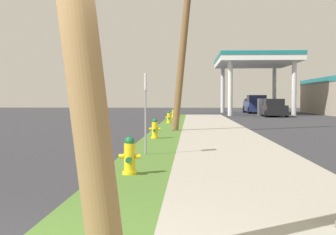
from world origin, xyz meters
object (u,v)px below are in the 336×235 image
Objects in this scene: car_tan_by_near_pump at (264,106)px; street_sign_post at (145,97)px; fire_hydrant_third at (169,118)px; fire_hydrant_fourth at (173,113)px; utility_pole_midground at (184,36)px; fire_hydrant_nearest at (130,158)px; fire_hydrant_second at (155,130)px; car_black_by_far_pump at (273,108)px; truck_navy_at_forecourt at (255,105)px.

street_sign_post is at bearing -102.52° from car_tan_by_near_pump.
fire_hydrant_third is 29.80m from car_tan_by_near_pump.
fire_hydrant_fourth is 15.22m from utility_pole_midground.
fire_hydrant_second is (-0.14, 8.40, 0.00)m from fire_hydrant_nearest.
street_sign_post reaches higher than fire_hydrant_third.
utility_pole_midground is (1.01, 4.62, 4.04)m from fire_hydrant_second.
street_sign_post is at bearing -105.74° from car_black_by_far_pump.
truck_navy_at_forecourt reaches higher than fire_hydrant_fourth.
fire_hydrant_second and fire_hydrant_third have the same top height.
car_tan_by_near_pump is 1.00× the size of car_black_by_far_pump.
street_sign_post is at bearing -95.14° from utility_pole_midground.
utility_pole_midground is at bearing -110.49° from car_black_by_far_pump.
street_sign_post is 0.47× the size of car_tan_by_near_pump.
fire_hydrant_fourth is at bearing 90.27° from fire_hydrant_nearest.
fire_hydrant_second is 1.00× the size of fire_hydrant_fourth.
utility_pole_midground is at bearing -86.07° from fire_hydrant_fourth.
fire_hydrant_nearest is 1.00× the size of fire_hydrant_fourth.
fire_hydrant_nearest is 8.40m from fire_hydrant_second.
car_black_by_far_pump is (-1.31, -14.00, 0.00)m from car_tan_by_near_pump.
fire_hydrant_second is at bearing -90.20° from fire_hydrant_third.
fire_hydrant_nearest is at bearing -100.79° from truck_navy_at_forecourt.
street_sign_post is 0.39× the size of truck_navy_at_forecourt.
street_sign_post reaches higher than fire_hydrant_fourth.
street_sign_post is (-0.00, 3.29, 1.19)m from fire_hydrant_nearest.
fire_hydrant_nearest is 3.50m from street_sign_post.
fire_hydrant_third is at bearing 98.92° from utility_pole_midground.
utility_pole_midground is at bearing 86.16° from fire_hydrant_nearest.
fire_hydrant_third is at bearing -89.79° from fire_hydrant_fourth.
truck_navy_at_forecourt reaches higher than fire_hydrant_second.
car_tan_by_near_pump is (9.88, 28.11, 0.28)m from fire_hydrant_third.
fire_hydrant_fourth is 10.31m from car_black_by_far_pump.
fire_hydrant_third is at bearing -109.12° from truck_navy_at_forecourt.
fire_hydrant_fourth is at bearing 90.21° from fire_hydrant_third.
fire_hydrant_fourth is at bearing 89.98° from fire_hydrant_second.
fire_hydrant_third is (0.04, 10.83, 0.00)m from fire_hydrant_second.
street_sign_post is (-0.88, -9.73, -2.85)m from utility_pole_midground.
fire_hydrant_fourth is 0.16× the size of car_tan_by_near_pump.
truck_navy_at_forecourt reaches higher than car_tan_by_near_pump.
truck_navy_at_forecourt is (8.36, 24.13, 0.47)m from fire_hydrant_third.
truck_navy_at_forecourt is (8.40, 15.70, 0.47)m from fire_hydrant_fourth.
fire_hydrant_second is 1.00× the size of fire_hydrant_third.
utility_pole_midground is 31.43m from truck_navy_at_forecourt.
car_black_by_far_pump is at bearing 33.44° from fire_hydrant_fourth.
utility_pole_midground reaches higher than car_black_by_far_pump.
utility_pole_midground reaches higher than fire_hydrant_fourth.
utility_pole_midground is 4.04× the size of street_sign_post.
fire_hydrant_second is 19.26m from fire_hydrant_fourth.
fire_hydrant_fourth is 24.40m from street_sign_post.
fire_hydrant_fourth is at bearing 93.93° from utility_pole_midground.
car_black_by_far_pump reaches higher than fire_hydrant_fourth.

